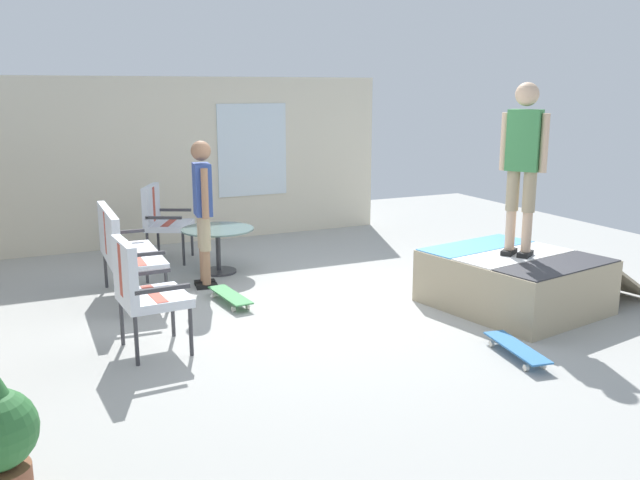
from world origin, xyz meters
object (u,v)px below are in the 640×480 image
(patio_chair_near_house, at_px, (161,216))
(person_watching, at_px, (203,203))
(person_skater, at_px, (523,156))
(patio_bench, at_px, (122,246))
(skate_ramp, at_px, (515,281))
(patio_table, at_px, (218,241))
(skateboard_by_bench, at_px, (230,296))
(patio_chair_by_wall, at_px, (140,285))
(skateboard_spare, at_px, (517,348))

(patio_chair_near_house, distance_m, person_watching, 1.52)
(patio_chair_near_house, distance_m, person_skater, 4.77)
(patio_chair_near_house, xyz_separation_m, person_skater, (-3.64, -2.91, 1.00))
(patio_bench, relative_size, person_skater, 0.72)
(skate_ramp, relative_size, patio_table, 2.67)
(person_watching, bearing_deg, skateboard_by_bench, -175.45)
(skate_ramp, bearing_deg, patio_chair_by_wall, 84.42)
(patio_chair_near_house, xyz_separation_m, skateboard_by_bench, (-2.21, -0.24, -0.53))
(patio_bench, xyz_separation_m, person_skater, (-2.04, -3.68, 1.00))
(skateboard_by_bench, bearing_deg, patio_table, -11.57)
(patio_bench, relative_size, person_watching, 0.74)
(patio_table, height_order, skateboard_by_bench, patio_table)
(patio_chair_near_house, height_order, person_skater, person_skater)
(patio_chair_near_house, xyz_separation_m, person_watching, (-1.46, -0.18, 0.38))
(patio_bench, relative_size, patio_chair_near_house, 1.24)
(person_watching, relative_size, skateboard_by_bench, 2.09)
(skate_ramp, distance_m, person_skater, 1.33)
(skate_ramp, height_order, patio_table, skate_ramp)
(patio_table, xyz_separation_m, skateboard_by_bench, (-1.27, 0.26, -0.32))
(patio_bench, height_order, patio_chair_near_house, same)
(patio_chair_by_wall, xyz_separation_m, person_skater, (-0.41, -3.79, 1.00))
(patio_table, relative_size, skateboard_spare, 1.09)
(person_skater, bearing_deg, person_watching, 51.37)
(patio_table, distance_m, skateboard_by_bench, 1.34)
(skateboard_by_bench, height_order, skateboard_spare, same)
(skate_ramp, distance_m, patio_chair_near_house, 4.67)
(patio_bench, bearing_deg, skateboard_by_bench, -120.77)
(skate_ramp, distance_m, patio_chair_by_wall, 3.86)
(patio_table, height_order, skateboard_spare, patio_table)
(skate_ramp, relative_size, person_skater, 1.37)
(skateboard_spare, bearing_deg, patio_bench, 41.81)
(patio_chair_near_house, distance_m, patio_table, 1.08)
(patio_chair_near_house, xyz_separation_m, patio_chair_by_wall, (-3.23, 0.88, 0.00))
(person_skater, bearing_deg, skateboard_spare, 140.31)
(person_skater, bearing_deg, patio_chair_near_house, 38.59)
(skate_ramp, xyz_separation_m, patio_chair_by_wall, (0.37, 3.83, 0.32))
(patio_chair_near_house, bearing_deg, skate_ramp, -140.75)
(patio_bench, distance_m, person_watching, 1.04)
(skateboard_spare, bearing_deg, person_skater, -39.69)
(skate_ramp, relative_size, person_watching, 1.41)
(skate_ramp, height_order, person_skater, person_skater)
(patio_bench, relative_size, skateboard_by_bench, 1.55)
(patio_chair_near_house, relative_size, patio_chair_by_wall, 1.00)
(skateboard_spare, bearing_deg, skateboard_by_bench, 35.23)
(patio_bench, height_order, person_watching, person_watching)
(person_skater, bearing_deg, patio_chair_by_wall, 83.78)
(skate_ramp, relative_size, patio_chair_near_house, 2.36)
(patio_bench, distance_m, patio_chair_near_house, 1.78)
(person_watching, bearing_deg, skate_ramp, -127.75)
(person_watching, relative_size, person_skater, 0.97)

